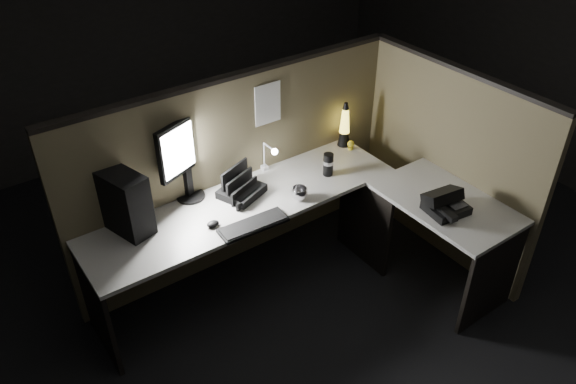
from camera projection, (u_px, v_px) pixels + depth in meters
floor at (312, 319)px, 3.98m from camera, size 6.00×6.00×0.00m
room_shell at (320, 113)px, 3.06m from camera, size 6.00×6.00×6.00m
partition_back at (239, 172)px, 4.17m from camera, size 2.66×0.06×1.50m
partition_right at (446, 165)px, 4.25m from camera, size 0.06×1.66×1.50m
desk at (313, 227)px, 3.90m from camera, size 2.60×1.60×0.73m
pc_tower at (122, 201)px, 3.55m from camera, size 0.29×0.44×0.42m
monitor at (185, 152)px, 3.75m from camera, size 0.45×0.22×0.60m
keyboard at (253, 225)px, 3.67m from camera, size 0.48×0.18×0.02m
mouse at (213, 224)px, 3.67m from camera, size 0.09×0.06×0.03m
clip_lamp at (269, 157)px, 4.11m from camera, size 0.05×0.19×0.25m
organizer at (241, 188)px, 3.95m from camera, size 0.36×0.34×0.22m
lava_lamp at (344, 128)px, 4.46m from camera, size 0.10×0.10×0.37m
travel_mug at (328, 164)px, 4.13m from camera, size 0.08×0.08×0.18m
steel_mug at (300, 193)px, 3.90m from camera, size 0.14×0.14×0.09m
figurine at (351, 144)px, 4.46m from camera, size 0.06×0.06×0.06m
pinned_paper at (268, 104)px, 3.98m from camera, size 0.22×0.00×0.31m
desk_phone at (445, 203)px, 3.78m from camera, size 0.29×0.30×0.16m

